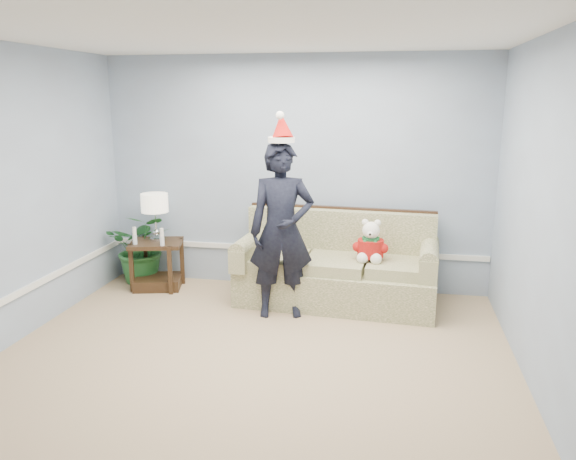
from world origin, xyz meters
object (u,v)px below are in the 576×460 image
(table_lamp, at_px, (155,205))
(man, at_px, (282,231))
(sofa, at_px, (337,270))
(houseplant, at_px, (143,247))
(teddy_bear, at_px, (371,246))
(side_table, at_px, (158,270))

(table_lamp, distance_m, man, 1.75)
(sofa, distance_m, houseplant, 2.41)
(man, distance_m, teddy_bear, 0.99)
(side_table, height_order, table_lamp, table_lamp)
(houseplant, bearing_deg, man, -21.49)
(table_lamp, xyz_separation_m, man, (1.64, -0.61, -0.10))
(man, relative_size, teddy_bear, 3.96)
(sofa, bearing_deg, man, -131.45)
(table_lamp, relative_size, teddy_bear, 1.23)
(table_lamp, bearing_deg, sofa, -2.50)
(table_lamp, xyz_separation_m, houseplant, (-0.24, 0.13, -0.56))
(sofa, height_order, houseplant, sofa)
(sofa, bearing_deg, table_lamp, -178.62)
(sofa, bearing_deg, side_table, -177.24)
(side_table, bearing_deg, man, -19.00)
(houseplant, relative_size, teddy_bear, 1.92)
(sofa, relative_size, man, 1.22)
(man, bearing_deg, sofa, 30.82)
(side_table, height_order, teddy_bear, teddy_bear)
(teddy_bear, bearing_deg, side_table, 178.62)
(table_lamp, bearing_deg, teddy_bear, -5.22)
(sofa, xyz_separation_m, side_table, (-2.14, 0.04, -0.13))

